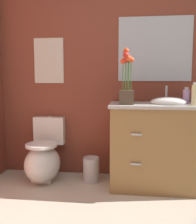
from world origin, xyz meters
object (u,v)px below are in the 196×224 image
lotion_bottle (186,96)px  wall_poster (49,61)px  trash_bin (91,169)px  wall_mirror (155,49)px  soap_bottle (194,95)px  toilet (44,159)px  vanity_cabinet (155,145)px  flower_vase (127,85)px

lotion_bottle → wall_poster: (-1.51, 0.24, 0.39)m
lotion_bottle → trash_bin: lotion_bottle is taller
wall_poster → wall_mirror: bearing=0.0°
wall_poster → wall_mirror: size_ratio=0.64×
soap_bottle → wall_poster: bearing=163.8°
toilet → vanity_cabinet: size_ratio=0.66×
lotion_bottle → soap_bottle: bearing=-81.9°
flower_vase → lotion_bottle: bearing=14.1°
flower_vase → soap_bottle: 0.64m
lotion_bottle → trash_bin: size_ratio=0.62×
vanity_cabinet → lotion_bottle: 0.59m
flower_vase → trash_bin: (-0.38, 0.14, -0.93)m
vanity_cabinet → flower_vase: (-0.30, -0.10, 0.62)m
flower_vase → toilet: bearing=172.3°
lotion_bottle → wall_mirror: size_ratio=0.21×
wall_mirror → wall_poster: bearing=180.0°
wall_poster → wall_mirror: 1.21m
vanity_cabinet → soap_bottle: soap_bottle is taller
vanity_cabinet → trash_bin: 0.75m
trash_bin → wall_poster: bearing=154.9°
flower_vase → wall_mirror: (0.30, 0.39, 0.38)m
trash_bin → wall_poster: (-0.53, 0.25, 1.20)m
flower_vase → wall_mirror: wall_mirror is taller
toilet → lotion_bottle: bearing=1.2°
soap_bottle → lotion_bottle: bearing=98.1°
vanity_cabinet → lotion_bottle: (0.30, 0.06, 0.50)m
toilet → vanity_cabinet: (1.21, -0.03, 0.20)m
toilet → soap_bottle: (1.54, -0.18, 0.73)m
toilet → flower_vase: (0.91, -0.12, 0.82)m
toilet → wall_poster: 1.12m
lotion_bottle → wall_poster: 1.58m
vanity_cabinet → lotion_bottle: vanity_cabinet is taller
soap_bottle → trash_bin: soap_bottle is taller
vanity_cabinet → wall_mirror: bearing=90.5°
vanity_cabinet → wall_mirror: (-0.00, 0.29, 1.00)m
wall_poster → lotion_bottle: bearing=-8.9°
flower_vase → lotion_bottle: flower_vase is taller
vanity_cabinet → wall_poster: wall_poster is taller
toilet → wall_mirror: wall_mirror is taller
flower_vase → trash_bin: size_ratio=2.04×
toilet → flower_vase: size_ratio=1.24×
wall_poster → wall_mirror: (1.21, 0.00, 0.12)m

